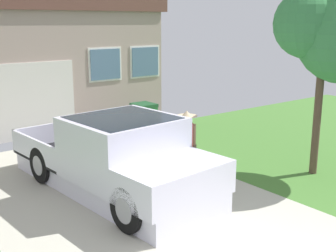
{
  "coord_description": "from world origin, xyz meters",
  "views": [
    {
      "loc": [
        -4.25,
        -2.67,
        3.45
      ],
      "look_at": [
        1.29,
        4.46,
        1.27
      ],
      "focal_mm": 46.15,
      "sensor_mm": 36.0,
      "label": 1
    }
  ],
  "objects_px": {
    "house_with_garage": "(0,54)",
    "person_with_hat": "(186,141)",
    "handbag": "(199,176)",
    "pickup_truck": "(121,160)",
    "wheeled_trash_bin": "(144,118)",
    "front_yard_tree": "(336,32)"
  },
  "relations": [
    {
      "from": "person_with_hat",
      "to": "house_with_garage",
      "type": "bearing_deg",
      "value": -62.77
    },
    {
      "from": "person_with_hat",
      "to": "wheeled_trash_bin",
      "type": "height_order",
      "value": "person_with_hat"
    },
    {
      "from": "front_yard_tree",
      "to": "wheeled_trash_bin",
      "type": "xyz_separation_m",
      "value": [
        -1.26,
        5.48,
        -2.69
      ]
    },
    {
      "from": "pickup_truck",
      "to": "house_with_garage",
      "type": "distance_m",
      "value": 8.47
    },
    {
      "from": "front_yard_tree",
      "to": "wheeled_trash_bin",
      "type": "relative_size",
      "value": 4.24
    },
    {
      "from": "pickup_truck",
      "to": "wheeled_trash_bin",
      "type": "bearing_deg",
      "value": -134.72
    },
    {
      "from": "person_with_hat",
      "to": "pickup_truck",
      "type": "bearing_deg",
      "value": 11.99
    },
    {
      "from": "person_with_hat",
      "to": "wheeled_trash_bin",
      "type": "relative_size",
      "value": 1.57
    },
    {
      "from": "pickup_truck",
      "to": "person_with_hat",
      "type": "bearing_deg",
      "value": 169.13
    },
    {
      "from": "pickup_truck",
      "to": "house_with_garage",
      "type": "relative_size",
      "value": 0.53
    },
    {
      "from": "pickup_truck",
      "to": "handbag",
      "type": "relative_size",
      "value": 13.63
    },
    {
      "from": "wheeled_trash_bin",
      "to": "pickup_truck",
      "type": "bearing_deg",
      "value": -130.38
    },
    {
      "from": "person_with_hat",
      "to": "handbag",
      "type": "height_order",
      "value": "person_with_hat"
    },
    {
      "from": "handbag",
      "to": "person_with_hat",
      "type": "bearing_deg",
      "value": 123.97
    },
    {
      "from": "pickup_truck",
      "to": "handbag",
      "type": "distance_m",
      "value": 1.9
    },
    {
      "from": "house_with_garage",
      "to": "front_yard_tree",
      "type": "xyz_separation_m",
      "value": [
        4.04,
        -10.19,
        0.89
      ]
    },
    {
      "from": "pickup_truck",
      "to": "wheeled_trash_bin",
      "type": "height_order",
      "value": "pickup_truck"
    },
    {
      "from": "pickup_truck",
      "to": "front_yard_tree",
      "type": "bearing_deg",
      "value": 152.17
    },
    {
      "from": "pickup_truck",
      "to": "wheeled_trash_bin",
      "type": "distance_m",
      "value": 4.73
    },
    {
      "from": "house_with_garage",
      "to": "wheeled_trash_bin",
      "type": "relative_size",
      "value": 9.96
    },
    {
      "from": "house_with_garage",
      "to": "person_with_hat",
      "type": "bearing_deg",
      "value": -81.3
    },
    {
      "from": "handbag",
      "to": "wheeled_trash_bin",
      "type": "height_order",
      "value": "wheeled_trash_bin"
    }
  ]
}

